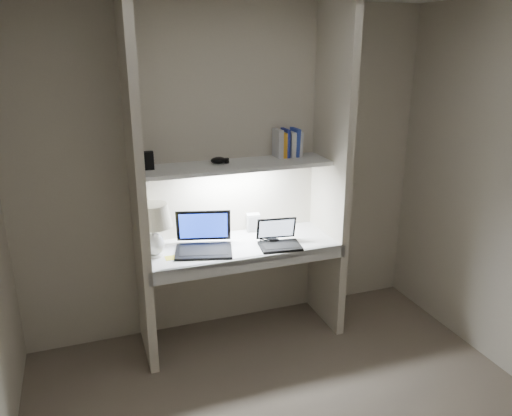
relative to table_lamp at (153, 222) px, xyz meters
name	(u,v)px	position (x,y,z in m)	size (l,w,h in m)	color
back_wall	(229,173)	(0.64, 0.29, 0.22)	(3.20, 0.01, 2.50)	beige
alcove_panel_left	(137,192)	(-0.09, 0.02, 0.22)	(0.06, 0.55, 2.50)	beige
alcove_panel_right	(331,174)	(1.37, 0.02, 0.22)	(0.06, 0.55, 2.50)	beige
desk	(241,246)	(0.64, 0.02, -0.28)	(1.40, 0.55, 0.04)	white
desk_apron	(253,264)	(0.64, -0.24, -0.31)	(1.46, 0.03, 0.10)	silver
shelf	(236,166)	(0.64, 0.11, 0.32)	(1.40, 0.36, 0.03)	silver
strip_light	(236,169)	(0.64, 0.11, 0.30)	(0.60, 0.04, 0.01)	white
table_lamp	(153,222)	(0.00, 0.00, 0.00)	(0.26, 0.26, 0.39)	white
laptop_main	(204,241)	(0.35, 0.02, -0.20)	(0.48, 0.44, 0.27)	black
laptop_netbook	(279,240)	(0.90, -0.10, -0.22)	(0.33, 0.30, 0.19)	black
speaker	(253,222)	(0.82, 0.24, -0.19)	(0.10, 0.07, 0.14)	silver
mouse	(273,240)	(0.87, -0.04, -0.24)	(0.10, 0.06, 0.04)	black
cable_coil	(267,238)	(0.86, 0.05, -0.26)	(0.09, 0.09, 0.01)	black
sticky_note	(171,258)	(0.10, -0.06, -0.26)	(0.08, 0.08, 0.00)	yellow
book_row	(287,143)	(1.09, 0.22, 0.44)	(0.20, 0.14, 0.22)	silver
shelf_box	(148,161)	(0.01, 0.15, 0.40)	(0.07, 0.05, 0.13)	black
shelf_gadget	(218,160)	(0.52, 0.15, 0.36)	(0.12, 0.08, 0.05)	black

